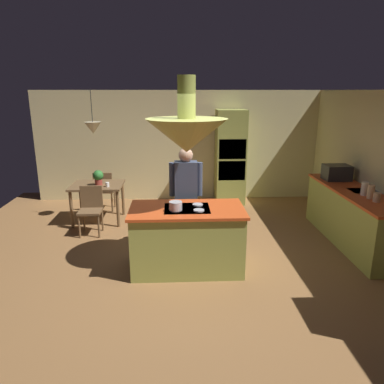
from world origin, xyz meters
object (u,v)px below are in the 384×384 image
(potted_plant_on_table, at_px, (98,177))
(canister_tea, at_px, (365,189))
(person_at_island, at_px, (186,192))
(canister_sugar, at_px, (371,192))
(kitchen_island, at_px, (187,238))
(chair_facing_island, at_px, (91,207))
(oven_tower, at_px, (230,157))
(cup_on_table, at_px, (107,185))
(cooking_pot_on_cooktop, at_px, (176,206))
(canister_flour, at_px, (377,197))
(microwave_on_counter, at_px, (337,172))
(dining_table, at_px, (98,190))
(chair_by_back_wall, at_px, (104,188))

(potted_plant_on_table, distance_m, canister_tea, 4.73)
(potted_plant_on_table, bearing_deg, person_at_island, -38.08)
(canister_tea, bearing_deg, canister_sugar, -90.00)
(kitchen_island, bearing_deg, chair_facing_island, 139.30)
(oven_tower, relative_size, potted_plant_on_table, 7.11)
(oven_tower, distance_m, chair_facing_island, 3.37)
(cup_on_table, relative_size, cooking_pot_on_cooktop, 0.50)
(canister_flour, height_order, canister_sugar, canister_sugar)
(oven_tower, distance_m, person_at_island, 2.75)
(canister_tea, height_order, microwave_on_counter, microwave_on_counter)
(kitchen_island, bearing_deg, dining_table, 128.99)
(person_at_island, xyz_separation_m, microwave_on_counter, (2.83, 0.84, 0.11))
(oven_tower, bearing_deg, person_at_island, -113.40)
(potted_plant_on_table, relative_size, canister_tea, 1.40)
(oven_tower, distance_m, canister_tea, 3.23)
(oven_tower, height_order, potted_plant_on_table, oven_tower)
(cup_on_table, distance_m, canister_sugar, 4.58)
(oven_tower, xyz_separation_m, canister_sugar, (1.74, -2.90, -0.03))
(oven_tower, bearing_deg, canister_tea, -57.37)
(chair_facing_island, height_order, cooking_pot_on_cooktop, cooking_pot_on_cooktop)
(oven_tower, distance_m, canister_flour, 3.54)
(person_at_island, height_order, canister_sugar, person_at_island)
(dining_table, height_order, chair_facing_island, chair_facing_island)
(cup_on_table, bearing_deg, canister_flour, -21.88)
(chair_facing_island, relative_size, canister_sugar, 4.04)
(canister_sugar, relative_size, canister_tea, 1.00)
(chair_facing_island, xyz_separation_m, chair_by_back_wall, (0.00, 1.28, 0.00))
(potted_plant_on_table, bearing_deg, canister_sugar, -20.42)
(chair_facing_island, relative_size, chair_by_back_wall, 1.00)
(chair_by_back_wall, xyz_separation_m, canister_tea, (4.54, -2.21, 0.53))
(dining_table, xyz_separation_m, person_at_island, (1.71, -1.38, 0.31))
(person_at_island, xyz_separation_m, chair_by_back_wall, (-1.71, 2.02, -0.46))
(potted_plant_on_table, height_order, cooking_pot_on_cooktop, cooking_pot_on_cooktop)
(chair_by_back_wall, xyz_separation_m, cooking_pot_on_cooktop, (1.54, -2.87, 0.51))
(chair_by_back_wall, distance_m, cup_on_table, 0.93)
(canister_sugar, bearing_deg, canister_flour, -90.00)
(cup_on_table, xyz_separation_m, canister_flour, (4.30, -1.73, 0.20))
(chair_by_back_wall, bearing_deg, canister_tea, 154.02)
(cup_on_table, height_order, cooking_pot_on_cooktop, cooking_pot_on_cooktop)
(chair_facing_island, bearing_deg, oven_tower, 32.46)
(microwave_on_counter, distance_m, cooking_pot_on_cooktop, 3.44)
(cup_on_table, bearing_deg, dining_table, 139.06)
(cup_on_table, xyz_separation_m, canister_sugar, (4.30, -1.55, 0.23))
(chair_facing_island, xyz_separation_m, potted_plant_on_table, (0.05, 0.55, 0.42))
(cooking_pot_on_cooktop, bearing_deg, canister_sugar, 9.00)
(canister_flour, relative_size, cooking_pot_on_cooktop, 0.81)
(person_at_island, height_order, canister_tea, person_at_island)
(chair_by_back_wall, bearing_deg, canister_sugar, 152.21)
(chair_by_back_wall, relative_size, cooking_pot_on_cooktop, 4.83)
(oven_tower, xyz_separation_m, person_at_island, (-1.09, -2.52, -0.10))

